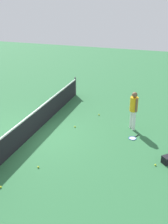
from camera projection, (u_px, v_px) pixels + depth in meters
ground_plane at (34, 134)px, 11.34m from camera, size 40.00×40.00×0.00m
court_net at (33, 123)px, 11.14m from camera, size 10.09×0.09×1.07m
player_near_side at (134, 107)px, 11.35m from camera, size 0.48×0.48×1.70m
tennis_racket_near_player at (133, 138)px, 10.96m from camera, size 0.59×0.43×0.03m
tennis_ball_near_player at (99, 115)px, 13.02m from camera, size 0.07×0.07×0.07m
tennis_ball_by_net at (155, 165)px, 9.21m from camera, size 0.07×0.07×0.07m
tennis_ball_midcourt at (1, 187)px, 8.16m from camera, size 0.07×0.07×0.07m
tennis_ball_baseline at (75, 127)px, 11.85m from camera, size 0.07×0.07×0.07m
tennis_ball_stray_left at (38, 167)px, 9.10m from camera, size 0.07×0.07×0.07m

